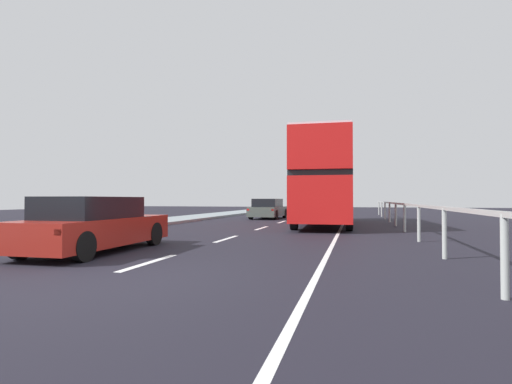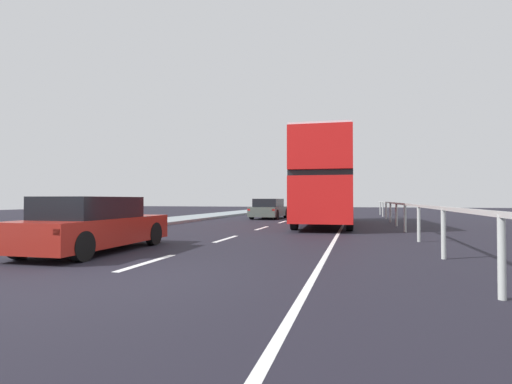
{
  "view_description": "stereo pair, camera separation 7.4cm",
  "coord_description": "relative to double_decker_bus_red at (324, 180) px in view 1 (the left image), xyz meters",
  "views": [
    {
      "loc": [
        4.09,
        -5.41,
        1.29
      ],
      "look_at": [
        0.48,
        8.59,
        1.57
      ],
      "focal_mm": 27.13,
      "sensor_mm": 36.0,
      "label": 1
    },
    {
      "loc": [
        4.17,
        -5.39,
        1.29
      ],
      "look_at": [
        0.48,
        8.59,
        1.57
      ],
      "focal_mm": 27.13,
      "sensor_mm": 36.0,
      "label": 2
    }
  ],
  "objects": [
    {
      "name": "bridge_side_railing",
      "position": [
        3.4,
        -5.43,
        -1.37
      ],
      "size": [
        0.1,
        42.0,
        1.14
      ],
      "color": "#AFB4B0",
      "rests_on": "ground"
    },
    {
      "name": "lane_paint_markings",
      "position": [
        -0.36,
        -6.32,
        -2.29
      ],
      "size": [
        3.59,
        46.0,
        0.01
      ],
      "color": "silver",
      "rests_on": "ground"
    },
    {
      "name": "ground_plane",
      "position": [
        -2.55,
        -14.43,
        -2.34
      ],
      "size": [
        75.59,
        120.0,
        0.1
      ],
      "primitive_type": "cube",
      "color": "black"
    },
    {
      "name": "hatchback_car_near",
      "position": [
        -4.73,
        -11.56,
        -1.63
      ],
      "size": [
        1.84,
        4.47,
        1.36
      ],
      "rotation": [
        0.0,
        0.0,
        0.02
      ],
      "color": "maroon",
      "rests_on": "ground"
    },
    {
      "name": "double_decker_bus_red",
      "position": [
        0.0,
        0.0,
        0.0
      ],
      "size": [
        2.9,
        10.42,
        4.27
      ],
      "rotation": [
        0.0,
        0.0,
        0.04
      ],
      "color": "red",
      "rests_on": "ground"
    },
    {
      "name": "sedan_car_ahead",
      "position": [
        -4.13,
        5.4,
        -1.65
      ],
      "size": [
        1.96,
        4.09,
        1.33
      ],
      "rotation": [
        0.0,
        0.0,
        -0.04
      ],
      "color": "#45534C",
      "rests_on": "ground"
    }
  ]
}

